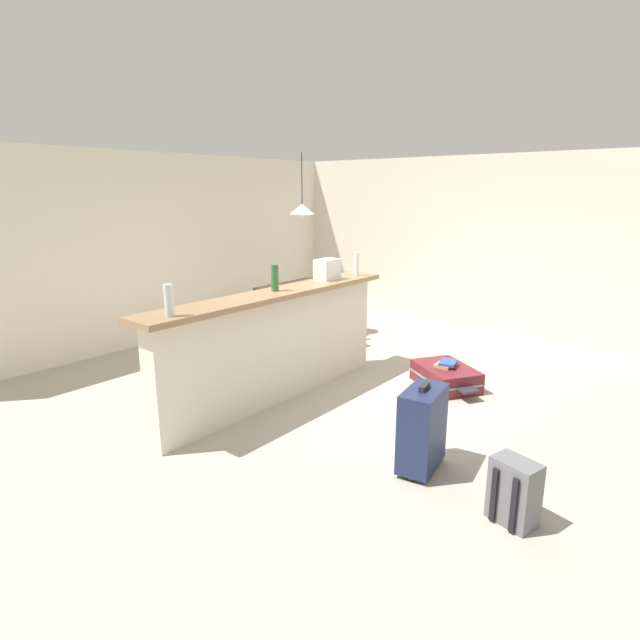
{
  "coord_description": "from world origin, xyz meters",
  "views": [
    {
      "loc": [
        -4.18,
        -3.03,
        2.02
      ],
      "look_at": [
        -0.12,
        0.31,
        0.69
      ],
      "focal_mm": 28.89,
      "sensor_mm": 36.0,
      "label": 1
    }
  ],
  "objects_px": {
    "grocery_bag": "(327,269)",
    "dining_chair_near_partition": "(329,308)",
    "dining_table": "(302,292)",
    "bottle_green": "(275,278)",
    "bottle_white": "(357,264)",
    "suitcase_flat_maroon": "(446,376)",
    "suitcase_upright_navy": "(422,428)",
    "bottle_clear": "(169,300)",
    "backpack_grey": "(515,492)",
    "pendant_lamp": "(302,209)",
    "book_stack": "(446,364)"
  },
  "relations": [
    {
      "from": "grocery_bag",
      "to": "dining_chair_near_partition",
      "type": "bearing_deg",
      "value": 37.58
    },
    {
      "from": "dining_table",
      "to": "bottle_green",
      "type": "bearing_deg",
      "value": -145.26
    },
    {
      "from": "bottle_green",
      "to": "bottle_white",
      "type": "bearing_deg",
      "value": -3.46
    },
    {
      "from": "suitcase_flat_maroon",
      "to": "suitcase_upright_navy",
      "type": "distance_m",
      "value": 1.78
    },
    {
      "from": "dining_chair_near_partition",
      "to": "suitcase_upright_navy",
      "type": "relative_size",
      "value": 1.39
    },
    {
      "from": "grocery_bag",
      "to": "suitcase_flat_maroon",
      "type": "height_order",
      "value": "grocery_bag"
    },
    {
      "from": "bottle_clear",
      "to": "grocery_bag",
      "type": "xyz_separation_m",
      "value": [
        2.05,
        0.11,
        -0.01
      ]
    },
    {
      "from": "bottle_clear",
      "to": "backpack_grey",
      "type": "bearing_deg",
      "value": -72.9
    },
    {
      "from": "bottle_clear",
      "to": "bottle_white",
      "type": "distance_m",
      "value": 2.46
    },
    {
      "from": "dining_chair_near_partition",
      "to": "grocery_bag",
      "type": "bearing_deg",
      "value": -142.42
    },
    {
      "from": "dining_table",
      "to": "pendant_lamp",
      "type": "bearing_deg",
      "value": 37.73
    },
    {
      "from": "dining_chair_near_partition",
      "to": "suitcase_flat_maroon",
      "type": "distance_m",
      "value": 1.96
    },
    {
      "from": "bottle_clear",
      "to": "suitcase_upright_navy",
      "type": "relative_size",
      "value": 0.37
    },
    {
      "from": "book_stack",
      "to": "grocery_bag",
      "type": "bearing_deg",
      "value": 114.95
    },
    {
      "from": "grocery_bag",
      "to": "dining_table",
      "type": "xyz_separation_m",
      "value": [
        0.99,
        1.23,
        -0.55
      ]
    },
    {
      "from": "bottle_green",
      "to": "backpack_grey",
      "type": "relative_size",
      "value": 0.6
    },
    {
      "from": "book_stack",
      "to": "backpack_grey",
      "type": "bearing_deg",
      "value": -143.53
    },
    {
      "from": "dining_chair_near_partition",
      "to": "pendant_lamp",
      "type": "xyz_separation_m",
      "value": [
        0.17,
        0.6,
        1.25
      ]
    },
    {
      "from": "bottle_green",
      "to": "suitcase_flat_maroon",
      "type": "height_order",
      "value": "bottle_green"
    },
    {
      "from": "grocery_bag",
      "to": "bottle_clear",
      "type": "bearing_deg",
      "value": -176.9
    },
    {
      "from": "bottle_white",
      "to": "backpack_grey",
      "type": "distance_m",
      "value": 3.16
    },
    {
      "from": "bottle_clear",
      "to": "suitcase_flat_maroon",
      "type": "distance_m",
      "value": 3.01
    },
    {
      "from": "bottle_white",
      "to": "dining_chair_near_partition",
      "type": "bearing_deg",
      "value": 57.54
    },
    {
      "from": "dining_chair_near_partition",
      "to": "book_stack",
      "type": "height_order",
      "value": "dining_chair_near_partition"
    },
    {
      "from": "grocery_bag",
      "to": "dining_table",
      "type": "relative_size",
      "value": 0.24
    },
    {
      "from": "bottle_green",
      "to": "dining_table",
      "type": "bearing_deg",
      "value": 34.74
    },
    {
      "from": "bottle_clear",
      "to": "bottle_green",
      "type": "distance_m",
      "value": 1.24
    },
    {
      "from": "bottle_white",
      "to": "dining_table",
      "type": "distance_m",
      "value": 1.56
    },
    {
      "from": "bottle_green",
      "to": "dining_table",
      "type": "height_order",
      "value": "bottle_green"
    },
    {
      "from": "bottle_white",
      "to": "backpack_grey",
      "type": "xyz_separation_m",
      "value": [
        -1.71,
        -2.45,
        -1.02
      ]
    },
    {
      "from": "suitcase_flat_maroon",
      "to": "book_stack",
      "type": "bearing_deg",
      "value": 39.69
    },
    {
      "from": "dining_table",
      "to": "dining_chair_near_partition",
      "type": "distance_m",
      "value": 0.55
    },
    {
      "from": "grocery_bag",
      "to": "pendant_lamp",
      "type": "relative_size",
      "value": 0.31
    },
    {
      "from": "dining_table",
      "to": "backpack_grey",
      "type": "height_order",
      "value": "dining_table"
    },
    {
      "from": "bottle_clear",
      "to": "book_stack",
      "type": "relative_size",
      "value": 0.99
    },
    {
      "from": "bottle_clear",
      "to": "dining_table",
      "type": "bearing_deg",
      "value": 23.86
    },
    {
      "from": "dining_table",
      "to": "book_stack",
      "type": "bearing_deg",
      "value": -100.53
    },
    {
      "from": "suitcase_upright_navy",
      "to": "bottle_green",
      "type": "bearing_deg",
      "value": 80.31
    },
    {
      "from": "suitcase_flat_maroon",
      "to": "book_stack",
      "type": "relative_size",
      "value": 3.5
    },
    {
      "from": "dining_chair_near_partition",
      "to": "book_stack",
      "type": "xyz_separation_m",
      "value": [
        -0.37,
        -1.88,
        -0.27
      ]
    },
    {
      "from": "bottle_clear",
      "to": "suitcase_upright_navy",
      "type": "bearing_deg",
      "value": -60.78
    },
    {
      "from": "book_stack",
      "to": "bottle_clear",
      "type": "bearing_deg",
      "value": 157.78
    },
    {
      "from": "bottle_clear",
      "to": "dining_chair_near_partition",
      "type": "distance_m",
      "value": 3.16
    },
    {
      "from": "dining_chair_near_partition",
      "to": "bottle_green",
      "type": "bearing_deg",
      "value": -157.32
    },
    {
      "from": "bottle_white",
      "to": "suitcase_upright_navy",
      "type": "distance_m",
      "value": 2.45
    },
    {
      "from": "grocery_bag",
      "to": "suitcase_upright_navy",
      "type": "height_order",
      "value": "grocery_bag"
    },
    {
      "from": "grocery_bag",
      "to": "bottle_white",
      "type": "bearing_deg",
      "value": -12.38
    },
    {
      "from": "dining_table",
      "to": "book_stack",
      "type": "height_order",
      "value": "dining_table"
    },
    {
      "from": "bottle_white",
      "to": "dining_chair_near_partition",
      "type": "xyz_separation_m",
      "value": [
        0.51,
        0.8,
        -0.7
      ]
    },
    {
      "from": "suitcase_upright_navy",
      "to": "backpack_grey",
      "type": "bearing_deg",
      "value": -104.19
    }
  ]
}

